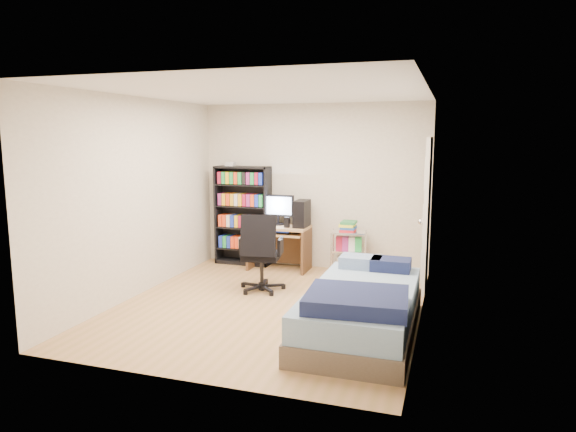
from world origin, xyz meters
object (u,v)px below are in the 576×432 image
(media_shelf, at_px, (243,214))
(office_chair, at_px, (261,266))
(bed, at_px, (362,308))
(computer_desk, at_px, (286,230))

(media_shelf, height_order, office_chair, media_shelf)
(media_shelf, bearing_deg, bed, -45.69)
(media_shelf, xyz_separation_m, bed, (2.30, -2.36, -0.53))
(computer_desk, xyz_separation_m, office_chair, (0.04, -1.16, -0.28))
(media_shelf, height_order, bed, media_shelf)
(media_shelf, xyz_separation_m, office_chair, (0.79, -1.29, -0.47))
(media_shelf, distance_m, computer_desk, 0.78)
(bed, bearing_deg, computer_desk, 124.76)
(media_shelf, relative_size, bed, 0.76)
(computer_desk, height_order, bed, computer_desk)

